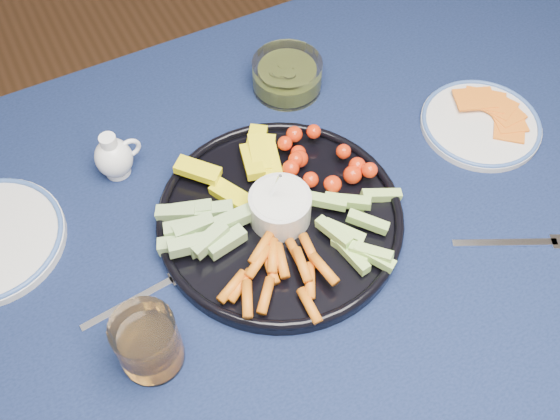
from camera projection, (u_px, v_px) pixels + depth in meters
name	position (u px, v px, depth m)	size (l,w,h in m)	color
dining_table	(363.00, 261.00, 1.00)	(1.67, 1.07, 0.75)	#462E17
crudite_platter	(278.00, 216.00, 0.92)	(0.36, 0.36, 0.12)	black
creamer_pitcher	(114.00, 157.00, 0.96)	(0.08, 0.06, 0.08)	white
pickle_bowl	(287.00, 76.00, 1.08)	(0.12, 0.12, 0.06)	silver
cheese_plate	(481.00, 122.00, 1.03)	(0.20, 0.20, 0.02)	silver
juice_tumbler	(149.00, 344.00, 0.78)	(0.08, 0.08, 0.10)	silver
fork_left	(149.00, 293.00, 0.86)	(0.17, 0.03, 0.00)	white
fork_right	(526.00, 243.00, 0.91)	(0.17, 0.10, 0.00)	white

